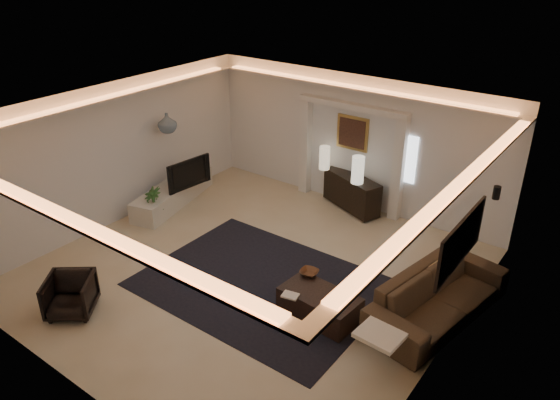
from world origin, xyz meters
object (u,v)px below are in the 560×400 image
Objects in this scene: armchair at (70,296)px; coffee_table at (319,305)px; sofa at (439,296)px; console at (352,192)px.

coffee_table is at bearing -2.88° from armchair.
armchair is (-4.69, -3.35, -0.05)m from sofa.
armchair is (-3.21, -2.26, 0.12)m from coffee_table.
armchair is at bearing -140.55° from coffee_table.
armchair is at bearing -84.64° from console.
coffee_table is 3.93m from armchair.
console is 3.87m from sofa.
console is 3.88m from coffee_table.
console is 2.02× the size of armchair.
sofa is at bearing -2.51° from armchair.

